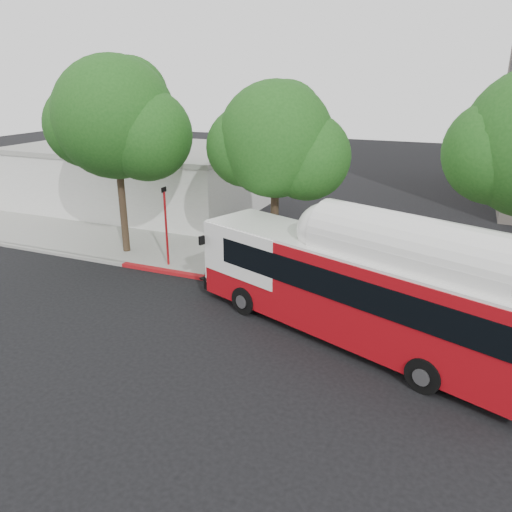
# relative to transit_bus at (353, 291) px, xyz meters

# --- Properties ---
(ground) EXTENTS (120.00, 120.00, 0.00)m
(ground) POSITION_rel_transit_bus_xyz_m (-3.71, -1.15, -1.80)
(ground) COLOR black
(ground) RESTS_ON ground
(sidewalk) EXTENTS (60.00, 5.00, 0.15)m
(sidewalk) POSITION_rel_transit_bus_xyz_m (-3.71, 5.35, -1.73)
(sidewalk) COLOR gray
(sidewalk) RESTS_ON ground
(curb_strip) EXTENTS (60.00, 0.30, 0.15)m
(curb_strip) POSITION_rel_transit_bus_xyz_m (-3.71, 2.75, -1.73)
(curb_strip) COLOR gray
(curb_strip) RESTS_ON ground
(red_curb_segment) EXTENTS (10.00, 0.32, 0.16)m
(red_curb_segment) POSITION_rel_transit_bus_xyz_m (-6.71, 2.75, -1.72)
(red_curb_segment) COLOR #9F1116
(red_curb_segment) RESTS_ON ground
(street_tree_left) EXTENTS (6.67, 5.80, 9.74)m
(street_tree_left) POSITION_rel_transit_bus_xyz_m (-12.23, 4.41, 4.80)
(street_tree_left) COLOR #2D2116
(street_tree_left) RESTS_ON ground
(street_tree_mid) EXTENTS (5.75, 5.00, 8.62)m
(street_tree_mid) POSITION_rel_transit_bus_xyz_m (-4.30, 4.91, 4.11)
(street_tree_mid) COLOR #2D2116
(street_tree_mid) RESTS_ON ground
(low_commercial_bldg) EXTENTS (16.20, 10.20, 4.25)m
(low_commercial_bldg) POSITION_rel_transit_bus_xyz_m (-17.71, 12.85, 0.35)
(low_commercial_bldg) COLOR silver
(low_commercial_bldg) RESTS_ON ground
(transit_bus) EXTENTS (12.97, 6.78, 3.85)m
(transit_bus) POSITION_rel_transit_bus_xyz_m (0.00, 0.00, 0.00)
(transit_bus) COLOR #9F0B12
(transit_bus) RESTS_ON ground
(signal_pole) EXTENTS (0.11, 0.37, 3.92)m
(signal_pole) POSITION_rel_transit_bus_xyz_m (-9.61, 3.44, 0.21)
(signal_pole) COLOR #A91216
(signal_pole) RESTS_ON ground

